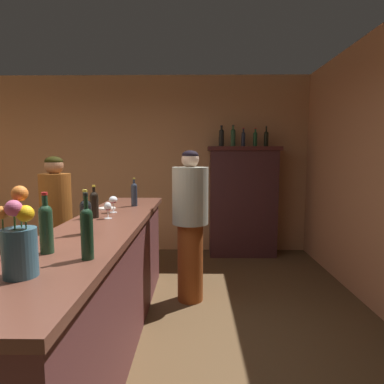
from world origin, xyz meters
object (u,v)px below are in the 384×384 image
at_px(wine_bottle_rose, 134,193).
at_px(wine_bottle_chardonnay, 87,231).
at_px(wine_bottle_riesling, 46,226).
at_px(display_bottle_center, 243,138).
at_px(display_cabinet, 243,199).
at_px(wine_glass_front, 113,201).
at_px(patron_near_entrance, 57,221).
at_px(bartender, 190,220).
at_px(wine_glass_mid, 108,207).
at_px(wine_bottle_pinot, 86,215).
at_px(flower_arrangement, 19,241).
at_px(wine_bottle_malbec, 94,203).
at_px(cheese_plate, 107,208).
at_px(display_bottle_right, 266,138).
at_px(display_bottle_midleft, 233,137).
at_px(bar_counter, 103,285).
at_px(display_bottle_left, 221,137).
at_px(display_bottle_midright, 255,138).

xyz_separation_m(wine_bottle_rose, wine_bottle_chardonnay, (0.10, -1.77, 0.01)).
xyz_separation_m(wine_bottle_riesling, display_bottle_center, (1.54, 3.22, 0.65)).
bearing_deg(display_cabinet, wine_glass_front, -127.80).
distance_m(patron_near_entrance, bartender, 1.45).
bearing_deg(wine_glass_mid, wine_bottle_riesling, -93.98).
distance_m(wine_bottle_pinot, wine_glass_front, 0.84).
height_order(wine_glass_mid, bartender, bartender).
relative_size(wine_bottle_rose, flower_arrangement, 0.75).
height_order(wine_bottle_chardonnay, display_bottle_center, display_bottle_center).
height_order(wine_bottle_malbec, wine_bottle_pinot, wine_bottle_pinot).
bearing_deg(bartender, patron_near_entrance, -11.96).
distance_m(wine_bottle_rose, wine_glass_front, 0.42).
relative_size(flower_arrangement, display_bottle_center, 1.42).
bearing_deg(flower_arrangement, wine_bottle_pinot, 88.31).
height_order(cheese_plate, display_bottle_right, display_bottle_right).
distance_m(display_bottle_midleft, display_bottle_right, 0.50).
xyz_separation_m(wine_bottle_pinot, patron_near_entrance, (-0.76, 1.23, -0.30)).
bearing_deg(wine_bottle_rose, wine_glass_front, -107.16).
relative_size(cheese_plate, display_bottle_right, 0.54).
distance_m(cheese_plate, display_bottle_center, 2.51).
xyz_separation_m(bar_counter, bartender, (0.69, 0.86, 0.36)).
distance_m(wine_glass_front, flower_arrangement, 1.62).
relative_size(wine_bottle_malbec, display_bottle_midleft, 0.87).
bearing_deg(wine_glass_mid, flower_arrangement, -91.07).
relative_size(wine_glass_mid, cheese_plate, 0.85).
bearing_deg(display_bottle_left, flower_arrangement, -108.06).
xyz_separation_m(display_bottle_midleft, bartender, (-0.62, -1.61, -0.97)).
bearing_deg(wine_bottle_rose, bartender, -5.36).
distance_m(display_cabinet, wine_bottle_chardonnay, 3.58).
distance_m(wine_glass_mid, cheese_plate, 0.54).
distance_m(wine_bottle_rose, bartender, 0.67).
relative_size(wine_bottle_pinot, patron_near_entrance, 0.20).
bearing_deg(display_bottle_midright, flower_arrangement, -115.20).
bearing_deg(display_cabinet, display_bottle_midright, 0.00).
distance_m(display_cabinet, display_bottle_midright, 0.96).
xyz_separation_m(wine_bottle_riesling, display_bottle_midright, (1.72, 3.22, 0.65)).
distance_m(wine_bottle_pinot, flower_arrangement, 0.78).
bearing_deg(display_bottle_left, display_bottle_center, 0.00).
relative_size(display_bottle_midright, patron_near_entrance, 0.18).
height_order(wine_bottle_pinot, wine_glass_mid, wine_bottle_pinot).
relative_size(wine_bottle_chardonnay, display_bottle_right, 1.13).
bearing_deg(wine_bottle_pinot, wine_glass_mid, 89.84).
height_order(wine_bottle_rose, wine_glass_mid, wine_bottle_rose).
bearing_deg(wine_bottle_riesling, display_bottle_midright, 61.89).
height_order(flower_arrangement, display_bottle_midleft, display_bottle_midleft).
height_order(wine_glass_mid, display_bottle_left, display_bottle_left).
bearing_deg(flower_arrangement, display_bottle_midleft, 69.41).
bearing_deg(cheese_plate, display_cabinet, 46.82).
height_order(bar_counter, bartender, bartender).
bearing_deg(bar_counter, bartender, 51.09).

